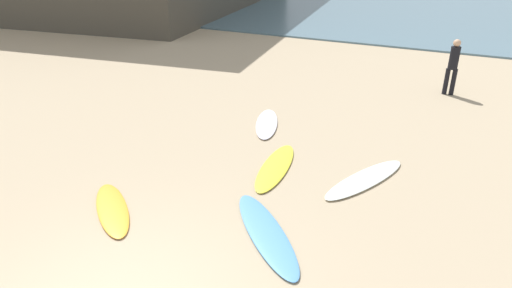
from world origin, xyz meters
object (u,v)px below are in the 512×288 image
surfboard_3 (267,124)px  surfboard_5 (365,179)px  surfboard_1 (112,209)px  surfboard_4 (266,233)px  surfboard_0 (275,167)px  beachgoer_near (453,64)px

surfboard_3 → surfboard_5: surfboard_3 is taller
surfboard_1 → surfboard_5: bearing=168.9°
surfboard_1 → surfboard_4: (2.83, 0.57, 0.00)m
surfboard_1 → surfboard_5: size_ratio=0.80×
surfboard_4 → surfboard_5: bearing=22.8°
surfboard_0 → surfboard_1: 3.45m
surfboard_5 → beachgoer_near: beachgoer_near is taller
surfboard_0 → surfboard_4: size_ratio=0.91×
surfboard_3 → surfboard_5: size_ratio=0.84×
surfboard_3 → surfboard_4: 4.73m
surfboard_3 → beachgoer_near: (4.08, 4.70, 0.92)m
surfboard_1 → beachgoer_near: beachgoer_near is taller
surfboard_0 → surfboard_3: bearing=111.3°
surfboard_1 → surfboard_3: surfboard_3 is taller
surfboard_0 → surfboard_5: 1.89m
surfboard_4 → surfboard_3: bearing=70.3°
surfboard_0 → surfboard_3: (-1.16, 2.10, 0.01)m
surfboard_3 → surfboard_1: bearing=58.9°
surfboard_3 → beachgoer_near: bearing=-151.8°
surfboard_0 → beachgoer_near: 7.45m
surfboard_3 → surfboard_0: bearing=98.1°
surfboard_5 → surfboard_1: bearing=61.7°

